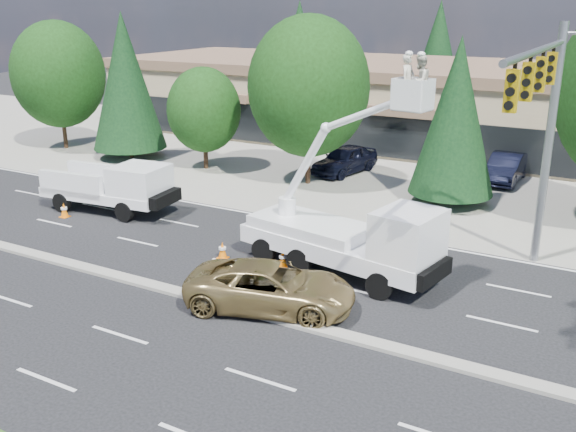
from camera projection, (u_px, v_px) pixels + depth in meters
The scene contains 20 objects.
ground at pixel (185, 295), 22.14m from camera, with size 140.00×140.00×0.00m, color black.
concrete_apron at pixel (390, 170), 38.72m from camera, with size 140.00×22.00×0.01m, color gray.
road_median at pixel (185, 294), 22.12m from camera, with size 120.00×0.55×0.12m, color gray.
strip_mall at pixel (441, 102), 46.10m from camera, with size 50.40×15.40×5.50m.
tree_front_a at pixel (58, 75), 43.15m from camera, with size 6.20×6.20×8.60m.
tree_front_b at pixel (126, 81), 40.41m from camera, with size 4.66×4.66×9.18m.
tree_front_c at pixel (204, 110), 38.07m from camera, with size 4.40×4.40×6.11m.
tree_front_d at pixel (309, 87), 34.27m from camera, with size 6.58×6.58×9.14m.
tree_front_e at pixel (456, 117), 30.88m from camera, with size 4.16×4.16×8.21m.
tree_back_a at pixel (300, 49), 63.60m from camera, with size 5.03×5.03×9.92m.
tree_back_b at pixel (438, 54), 57.13m from camera, with size 5.03×5.03×9.92m.
signal_mast at pixel (545, 114), 21.44m from camera, with size 2.76×10.16×9.00m.
utility_pickup at pixel (115, 192), 30.73m from camera, with size 6.50×2.98×2.41m.
bucket_truck at pixel (356, 230), 23.14m from camera, with size 8.24×3.64×8.18m.
traffic_cone_a at pixel (64, 210), 30.16m from camera, with size 0.40×0.40×0.70m.
traffic_cone_b at pixel (222, 250), 25.26m from camera, with size 0.40×0.40×0.70m.
traffic_cone_c at pixel (283, 259), 24.43m from camera, with size 0.40×0.40×0.70m.
minivan at pixel (271, 287), 20.96m from camera, with size 2.56×5.54×1.54m, color olive.
parked_car_west at pixel (345, 159), 37.87m from camera, with size 1.95×4.84×1.65m, color black.
parked_car_east at pixel (506, 168), 36.04m from camera, with size 1.67×4.79×1.58m, color black.
Camera 1 is at (12.92, -15.86, 9.58)m, focal length 40.00 mm.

